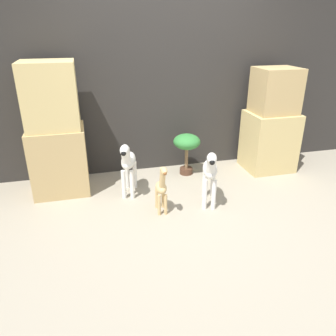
# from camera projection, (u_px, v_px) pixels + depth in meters

# --- Properties ---
(ground_plane) EXTENTS (14.00, 14.00, 0.00)m
(ground_plane) POSITION_uv_depth(u_px,v_px,m) (195.00, 216.00, 3.37)
(ground_plane) COLOR #9E937F
(wall_back) EXTENTS (6.40, 0.08, 2.20)m
(wall_back) POSITION_uv_depth(u_px,v_px,m) (164.00, 86.00, 4.15)
(wall_back) COLOR #2D2B28
(wall_back) RESTS_ON ground_plane
(rock_pillar_left) EXTENTS (0.61, 0.53, 1.48)m
(rock_pillar_left) POSITION_uv_depth(u_px,v_px,m) (56.00, 133.00, 3.63)
(rock_pillar_left) COLOR tan
(rock_pillar_left) RESTS_ON ground_plane
(rock_pillar_right) EXTENTS (0.61, 0.53, 1.33)m
(rock_pillar_right) POSITION_uv_depth(u_px,v_px,m) (271.00, 125.00, 4.27)
(rock_pillar_right) COLOR #D1B775
(rock_pillar_right) RESTS_ON ground_plane
(zebra_right) EXTENTS (0.29, 0.52, 0.67)m
(zebra_right) POSITION_uv_depth(u_px,v_px,m) (210.00, 171.00, 3.43)
(zebra_right) COLOR white
(zebra_right) RESTS_ON ground_plane
(zebra_left) EXTENTS (0.26, 0.52, 0.67)m
(zebra_left) POSITION_uv_depth(u_px,v_px,m) (128.00, 162.00, 3.65)
(zebra_left) COLOR white
(zebra_left) RESTS_ON ground_plane
(giraffe_figurine) EXTENTS (0.12, 0.34, 0.57)m
(giraffe_figurine) POSITION_uv_depth(u_px,v_px,m) (162.00, 187.00, 3.32)
(giraffe_figurine) COLOR tan
(giraffe_figurine) RESTS_ON ground_plane
(potted_palm_front) EXTENTS (0.34, 0.34, 0.54)m
(potted_palm_front) POSITION_uv_depth(u_px,v_px,m) (187.00, 145.00, 4.18)
(potted_palm_front) COLOR #513323
(potted_palm_front) RESTS_ON ground_plane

